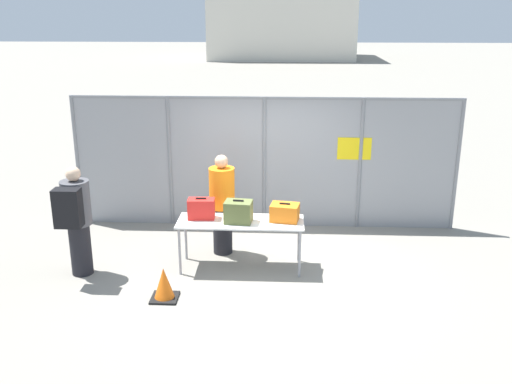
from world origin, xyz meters
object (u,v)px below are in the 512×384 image
(suitcase_orange, at_px, (285,212))
(suitcase_red, at_px, (201,209))
(traveler_hooded, at_px, (76,218))
(utility_trailer, at_px, (308,167))
(inspection_table, at_px, (241,225))
(security_worker_near, at_px, (222,203))
(traffic_cone, at_px, (164,285))
(suitcase_olive, at_px, (238,212))

(suitcase_orange, bearing_deg, suitcase_red, 178.64)
(suitcase_red, relative_size, suitcase_orange, 0.89)
(traveler_hooded, bearing_deg, suitcase_orange, 16.03)
(suitcase_red, relative_size, utility_trailer, 0.11)
(inspection_table, xyz_separation_m, suitcase_red, (-0.61, 0.09, 0.22))
(suitcase_red, bearing_deg, inspection_table, -7.97)
(security_worker_near, relative_size, utility_trailer, 0.45)
(suitcase_red, height_order, traveler_hooded, traveler_hooded)
(security_worker_near, bearing_deg, utility_trailer, -128.16)
(traffic_cone, bearing_deg, inspection_table, 46.85)
(suitcase_orange, distance_m, traffic_cone, 2.11)
(suitcase_olive, relative_size, traveler_hooded, 0.26)
(inspection_table, xyz_separation_m, traveler_hooded, (-2.40, -0.38, 0.21))
(suitcase_red, relative_size, traffic_cone, 0.89)
(inspection_table, relative_size, utility_trailer, 0.52)
(suitcase_orange, relative_size, traveler_hooded, 0.28)
(traffic_cone, bearing_deg, suitcase_olive, 46.39)
(inspection_table, height_order, suitcase_red, suitcase_red)
(inspection_table, bearing_deg, traveler_hooded, -171.08)
(suitcase_orange, bearing_deg, inspection_table, -175.31)
(inspection_table, bearing_deg, security_worker_near, 120.98)
(suitcase_red, distance_m, traveler_hooded, 1.85)
(security_worker_near, xyz_separation_m, traffic_cone, (-0.65, -1.62, -0.65))
(utility_trailer, bearing_deg, traffic_cone, -111.69)
(traveler_hooded, height_order, security_worker_near, traveler_hooded)
(suitcase_red, distance_m, security_worker_near, 0.56)
(inspection_table, relative_size, traveler_hooded, 1.14)
(inspection_table, bearing_deg, suitcase_olive, -121.01)
(suitcase_red, height_order, utility_trailer, suitcase_red)
(suitcase_olive, distance_m, utility_trailer, 4.67)
(utility_trailer, bearing_deg, suitcase_orange, -96.83)
(suitcase_olive, xyz_separation_m, traveler_hooded, (-2.37, -0.33, -0.01))
(suitcase_orange, xyz_separation_m, utility_trailer, (0.52, 4.38, -0.49))
(suitcase_olive, height_order, traveler_hooded, traveler_hooded)
(suitcase_red, xyz_separation_m, suitcase_orange, (1.28, -0.03, -0.03))
(traveler_hooded, relative_size, utility_trailer, 0.45)
(inspection_table, bearing_deg, utility_trailer, 74.93)
(security_worker_near, bearing_deg, traveler_hooded, 8.04)
(suitcase_red, distance_m, traffic_cone, 1.40)
(security_worker_near, bearing_deg, suitcase_orange, 136.64)
(suitcase_orange, bearing_deg, traffic_cone, -146.22)
(inspection_table, height_order, utility_trailer, inspection_table)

